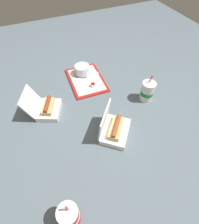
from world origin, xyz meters
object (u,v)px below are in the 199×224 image
plastic_fork (77,83)px  clamshell_hotdog_back (114,129)px  food_tray (86,80)px  clamshell_hotdog_right (47,108)px  cake_container (82,70)px  soda_cup_corner (69,216)px  ketchup_cup (93,85)px  soda_cup_front (147,91)px

plastic_fork → clamshell_hotdog_back: clamshell_hotdog_back is taller
food_tray → clamshell_hotdog_back: 0.53m
plastic_fork → clamshell_hotdog_right: bearing=125.6°
cake_container → soda_cup_corner: 1.03m
clamshell_hotdog_back → clamshell_hotdog_right: 0.47m
food_tray → ketchup_cup: (-0.09, -0.02, 0.02)m
food_tray → ketchup_cup: ketchup_cup is taller
cake_container → soda_cup_front: bearing=-143.2°
plastic_fork → clamshell_hotdog_back: (-0.51, -0.07, 0.03)m
cake_container → soda_cup_front: 0.55m
plastic_fork → clamshell_hotdog_right: 0.33m
cake_container → clamshell_hotdog_back: 0.61m
cake_container → soda_cup_corner: soda_cup_corner is taller
ketchup_cup → soda_cup_corner: (-0.77, 0.42, 0.05)m
cake_container → clamshell_hotdog_right: 0.45m
cake_container → ketchup_cup: bearing=-172.9°
ketchup_cup → soda_cup_front: 0.40m
ketchup_cup → soda_cup_corner: 0.88m
clamshell_hotdog_back → food_tray: bearing=-1.8°
ketchup_cup → clamshell_hotdog_back: size_ratio=0.15×
clamshell_hotdog_back → clamshell_hotdog_right: (0.33, 0.34, -0.00)m
food_tray → ketchup_cup: size_ratio=9.53×
ketchup_cup → clamshell_hotdog_back: (-0.43, 0.04, 0.02)m
clamshell_hotdog_right → soda_cup_corner: (-0.67, 0.04, 0.03)m
food_tray → plastic_fork: 0.09m
cake_container → soda_cup_corner: bearing=157.3°
clamshell_hotdog_back → soda_cup_corner: 0.51m
cake_container → plastic_fork: (-0.10, 0.08, -0.03)m
food_tray → clamshell_hotdog_back: size_ratio=1.46×
clamshell_hotdog_back → ketchup_cup: bearing=-4.7°
plastic_fork → ketchup_cup: bearing=-124.7°
plastic_fork → soda_cup_front: (-0.34, -0.41, 0.06)m
plastic_fork → clamshell_hotdog_back: bearing=-170.7°
cake_container → clamshell_hotdog_back: size_ratio=0.47×
clamshell_hotdog_right → soda_cup_front: soda_cup_front is taller
ketchup_cup → clamshell_hotdog_back: bearing=175.3°
soda_cup_front → plastic_fork: bearing=50.4°
food_tray → clamshell_hotdog_back: clamshell_hotdog_back is taller
cake_container → clamshell_hotdog_back: (-0.61, 0.01, -0.01)m
cake_container → clamshell_hotdog_right: (-0.28, 0.35, -0.01)m
cake_container → soda_cup_corner: (-0.95, 0.39, 0.02)m
food_tray → clamshell_hotdog_right: bearing=119.4°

